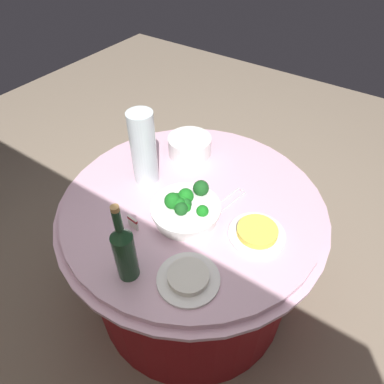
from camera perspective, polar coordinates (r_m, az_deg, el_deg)
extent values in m
plane|color=gray|center=(2.05, 0.00, -16.18)|extent=(6.00, 6.00, 0.00)
cylinder|color=maroon|center=(1.76, 0.00, -10.54)|extent=(1.01, 1.01, 0.69)
cylinder|color=#E0B2C6|center=(1.48, 0.00, -2.51)|extent=(1.16, 1.16, 0.02)
cylinder|color=#E0B2C6|center=(1.47, 0.00, -1.84)|extent=(1.10, 1.10, 0.03)
cylinder|color=white|center=(1.37, -1.05, -3.43)|extent=(0.26, 0.26, 0.05)
cylinder|color=white|center=(1.35, -1.07, -2.54)|extent=(0.28, 0.28, 0.01)
sphere|color=#19711E|center=(1.34, -3.25, -1.48)|extent=(0.07, 0.07, 0.07)
sphere|color=#197B1E|center=(1.33, -1.03, -2.58)|extent=(0.04, 0.04, 0.04)
sphere|color=#19541E|center=(1.39, 1.51, 0.66)|extent=(0.07, 0.07, 0.07)
sphere|color=#197A1E|center=(1.36, -1.04, -0.67)|extent=(0.06, 0.06, 0.06)
sphere|color=#19781E|center=(1.35, -1.51, -1.42)|extent=(0.05, 0.05, 0.05)
sphere|color=#19701E|center=(1.34, -1.49, -2.57)|extent=(0.04, 0.04, 0.04)
sphere|color=#19571E|center=(1.31, -1.82, -2.84)|extent=(0.05, 0.05, 0.05)
sphere|color=#195E1E|center=(1.34, -1.06, -2.01)|extent=(0.05, 0.05, 0.05)
sphere|color=#19561E|center=(1.34, -2.43, -2.28)|extent=(0.04, 0.04, 0.04)
sphere|color=#196E1E|center=(1.36, -2.54, -1.26)|extent=(0.05, 0.05, 0.05)
sphere|color=#19701E|center=(1.33, -2.16, -2.10)|extent=(0.06, 0.06, 0.06)
sphere|color=#19811E|center=(1.32, 1.76, -3.20)|extent=(0.05, 0.05, 0.05)
cylinder|color=white|center=(1.70, -0.39, 6.64)|extent=(0.21, 0.21, 0.01)
cylinder|color=white|center=(1.70, -0.39, 6.91)|extent=(0.21, 0.21, 0.01)
cylinder|color=white|center=(1.69, -0.39, 7.19)|extent=(0.21, 0.21, 0.01)
cylinder|color=white|center=(1.69, -0.40, 7.46)|extent=(0.21, 0.21, 0.01)
cylinder|color=white|center=(1.68, -0.40, 7.73)|extent=(0.21, 0.21, 0.01)
cylinder|color=white|center=(1.67, -0.40, 8.01)|extent=(0.21, 0.21, 0.01)
cylinder|color=white|center=(1.67, -0.40, 8.29)|extent=(0.21, 0.21, 0.01)
cylinder|color=white|center=(1.66, -0.40, 8.57)|extent=(0.21, 0.21, 0.01)
cylinder|color=white|center=(1.66, -0.40, 8.85)|extent=(0.21, 0.21, 0.01)
cylinder|color=#1B3D23|center=(1.17, -11.02, -10.47)|extent=(0.07, 0.07, 0.20)
cone|color=#1B3D23|center=(1.07, -11.87, -6.71)|extent=(0.07, 0.07, 0.04)
cylinder|color=#1B3D23|center=(1.03, -12.35, -4.57)|extent=(0.03, 0.03, 0.08)
cylinder|color=#B2844C|center=(0.99, -12.76, -2.73)|extent=(0.03, 0.03, 0.02)
cylinder|color=silver|center=(1.47, -8.12, 7.21)|extent=(0.11, 0.11, 0.34)
sphere|color=#E5B26B|center=(1.56, -8.24, 3.62)|extent=(0.06, 0.06, 0.06)
sphere|color=#E5B26B|center=(1.53, -7.78, 2.83)|extent=(0.06, 0.06, 0.06)
sphere|color=#E5B26B|center=(1.55, -6.92, 3.56)|extent=(0.06, 0.06, 0.06)
sphere|color=#72C64C|center=(1.51, -8.62, 4.87)|extent=(0.06, 0.06, 0.06)
sphere|color=#72C64C|center=(1.50, -7.50, 4.44)|extent=(0.06, 0.06, 0.06)
sphere|color=#72C64C|center=(1.52, -7.37, 5.31)|extent=(0.06, 0.06, 0.06)
sphere|color=red|center=(1.47, -8.75, 6.19)|extent=(0.06, 0.06, 0.06)
sphere|color=red|center=(1.47, -7.33, 6.28)|extent=(0.06, 0.06, 0.06)
sphere|color=red|center=(1.50, -8.01, 6.97)|extent=(0.06, 0.06, 0.06)
sphere|color=#E5B26B|center=(1.43, -8.62, 7.69)|extent=(0.06, 0.06, 0.06)
sphere|color=#E5B26B|center=(1.45, -7.40, 8.24)|extent=(0.06, 0.06, 0.06)
sphere|color=#E5B26B|center=(1.46, -8.68, 8.52)|extent=(0.06, 0.06, 0.06)
sphere|color=#72C64C|center=(1.40, -8.35, 9.44)|extent=(0.06, 0.06, 0.06)
sphere|color=#72C64C|center=(1.43, -7.77, 10.24)|extent=(0.06, 0.06, 0.06)
sphere|color=#72C64C|center=(1.43, -9.23, 10.02)|extent=(0.06, 0.06, 0.06)
cylinder|color=silver|center=(1.46, 6.95, -1.60)|extent=(0.04, 0.16, 0.01)
cylinder|color=silver|center=(1.47, 5.88, -0.91)|extent=(0.04, 0.16, 0.01)
sphere|color=silver|center=(1.51, 8.36, 0.28)|extent=(0.01, 0.01, 0.01)
cylinder|color=white|center=(1.35, 10.73, -6.95)|extent=(0.22, 0.22, 0.01)
cylinder|color=#F2D14C|center=(1.33, 10.84, -6.43)|extent=(0.16, 0.16, 0.03)
cylinder|color=white|center=(1.21, -0.61, -14.33)|extent=(0.22, 0.22, 0.01)
cylinder|color=white|center=(1.19, -0.62, -13.86)|extent=(0.14, 0.14, 0.03)
cube|color=white|center=(1.35, -9.83, -5.07)|extent=(0.05, 0.01, 0.05)
cube|color=maroon|center=(1.34, -9.91, -4.58)|extent=(0.05, 0.01, 0.01)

